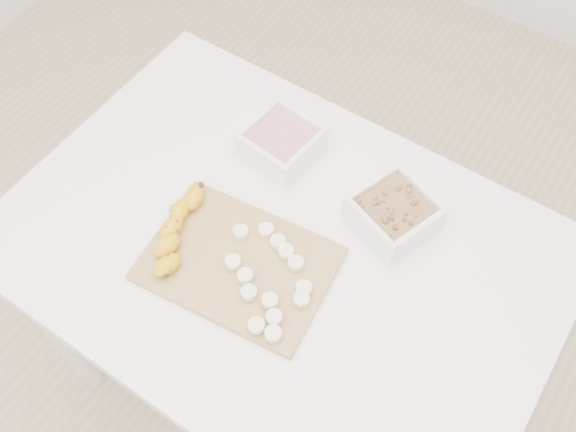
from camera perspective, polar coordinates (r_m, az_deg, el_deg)
The scene contains 7 objects.
ground at distance 1.85m, azimuth -0.53°, elevation -14.30°, with size 3.50×3.50×0.00m, color #C6AD89.
table at distance 1.25m, azimuth -0.77°, elevation -4.82°, with size 1.00×0.70×0.75m.
bowl_yogurt at distance 1.26m, azimuth -0.57°, elevation 6.63°, with size 0.14×0.14×0.06m.
bowl_granola at distance 1.18m, azimuth 9.39°, elevation 0.30°, with size 0.17×0.17×0.06m.
cutting_board at distance 1.14m, azimuth -4.39°, elevation -4.24°, with size 0.32×0.23×0.01m, color #A8814B.
banana at distance 1.16m, azimuth -9.86°, elevation -1.37°, with size 0.05×0.19×0.03m, color #DD9908, non-canonical shape.
banana_slices at distance 1.11m, azimuth -1.67°, elevation -5.58°, with size 0.19×0.19×0.02m.
Camera 1 is at (0.34, -0.48, 1.76)m, focal length 40.00 mm.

